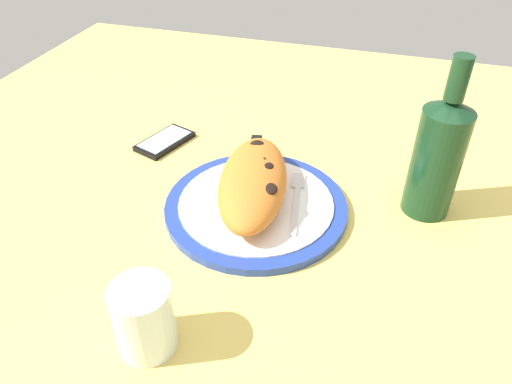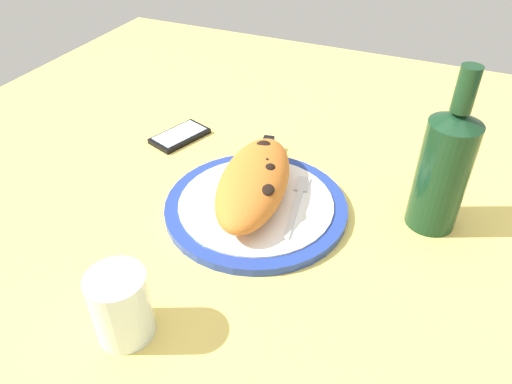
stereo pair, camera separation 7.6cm
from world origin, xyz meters
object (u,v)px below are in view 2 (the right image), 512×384
Objects in this scene: smartphone at (180,136)px; water_glass at (122,309)px; fork at (298,200)px; wine_bottle at (444,168)px; calzone at (254,181)px; knife at (259,162)px; plate at (256,206)px.

water_glass is (-42.80, -18.02, 3.54)cm from smartphone.
wine_bottle reaches higher than fork.
calzone is 28.61cm from wine_bottle.
water_glass is (-38.28, 1.34, 1.92)cm from knife.
calzone reaches higher than plate.
calzone reaches higher than fork.
plate is 2.33× the size of smartphone.
wine_bottle is at bearing -72.39° from plate.
calzone is 1.10× the size of knife.
smartphone is at bearing 58.65° from calzone.
water_glass reaches higher than calzone.
plate is 4.27cm from calzone.
smartphone is at bearing 76.87° from knife.
plate is at bearing -10.31° from water_glass.
plate is at bearing 107.61° from wine_bottle.
water_glass is at bearing 171.50° from calzone.
smartphone is (13.63, 22.38, -4.33)cm from calzone.
fork is at bearing -125.63° from knife.
fork is at bearing 104.76° from wine_bottle.
calzone reaches higher than knife.
water_glass is 48.62cm from wine_bottle.
fork is (3.02, -6.07, 1.08)cm from plate.
wine_bottle reaches higher than knife.
wine_bottle is (5.33, -20.24, 8.51)cm from fork.
fork is 0.66× the size of knife.
wine_bottle is at bearing -40.71° from water_glass.
plate is at bearing -122.25° from smartphone.
water_glass is (-31.21, 11.20, 2.22)cm from fork.
plate is at bearing -141.69° from calzone.
plate is 1.11× the size of calzone.
knife is 1.90× the size of smartphone.
water_glass is at bearing 160.26° from fork.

